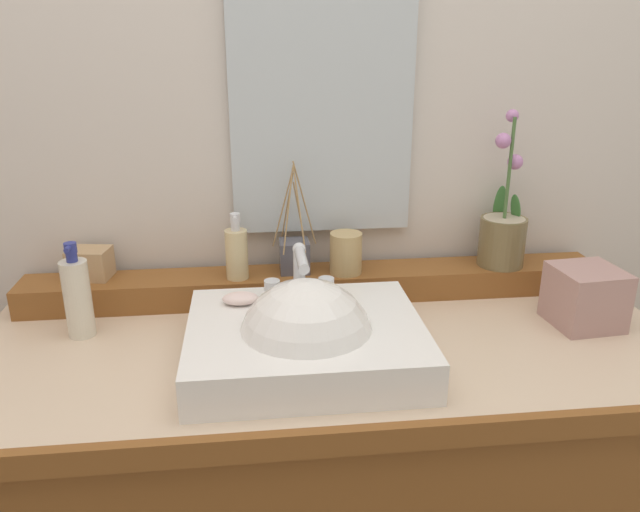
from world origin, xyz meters
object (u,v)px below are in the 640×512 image
Objects in this scene: tissue_box at (585,297)px; soap_bar at (240,298)px; potted_plant at (503,232)px; lotion_bottle at (77,297)px; sink_basin at (306,344)px; tumbler_cup at (346,253)px; reed_diffuser at (294,254)px; soap_dispenser at (237,252)px; trinket_box at (90,263)px.

soap_bar is at bearing 179.12° from tissue_box.
potted_plant is 1.81× the size of lotion_bottle.
tissue_box is at bearing 9.34° from sink_basin.
soap_bar is 0.30m from tumbler_cup.
reed_diffuser is at bearing 178.56° from potted_plant.
reed_diffuser is 0.63m from tissue_box.
sink_basin is 2.90× the size of soap_dispenser.
potted_plant reaches higher than reed_diffuser.
reed_diffuser is 0.47m from lotion_bottle.
sink_basin is 4.60× the size of tumbler_cup.
sink_basin is at bearing -90.49° from reed_diffuser.
soap_bar is at bearing -9.96° from lotion_bottle.
soap_bar is at bearing -121.12° from reed_diffuser.
sink_basin reaches higher than tissue_box.
trinket_box is at bearing 176.41° from tumbler_cup.
soap_bar is 0.39m from trinket_box.
trinket_box is 0.66× the size of tissue_box.
soap_dispenser is at bearing 20.33° from lotion_bottle.
potted_plant is (0.60, 0.19, 0.05)m from soap_bar.
soap_dispenser is at bearing 2.37° from trinket_box.
potted_plant is (0.49, 0.30, 0.10)m from sink_basin.
potted_plant is 0.24m from tissue_box.
soap_bar is at bearing -87.51° from soap_dispenser.
sink_basin reaches higher than tumbler_cup.
reed_diffuser reaches higher than tumbler_cup.
tissue_box is (0.72, -0.18, -0.06)m from soap_dispenser.
soap_bar is at bearing -23.38° from trinket_box.
sink_basin is 0.47m from lotion_bottle.
trinket_box is (-0.45, 0.32, 0.06)m from sink_basin.
trinket_box is at bearing 173.08° from soap_dispenser.
lotion_bottle is at bearing 170.04° from soap_bar.
potted_plant reaches higher than tumbler_cup.
lotion_bottle is (0.01, -0.16, -0.01)m from trinket_box.
reed_diffuser is at bearing 58.88° from soap_bar.
soap_dispenser is 0.24m from tumbler_cup.
reed_diffuser reaches higher than lotion_bottle.
sink_basin is 0.60m from tissue_box.
potted_plant is 3.80× the size of tumbler_cup.
lotion_bottle is (-0.44, 0.16, 0.04)m from sink_basin.
tumbler_cup is 1.09× the size of trinket_box.
potted_plant is 2.74× the size of tissue_box.
sink_basin is 0.17m from soap_bar.
soap_dispenser is 1.59× the size of tumbler_cup.
tumbler_cup is at bearing 0.86° from soap_dispenser.
tumbler_cup is at bearing 36.84° from soap_bar.
potted_plant is at bearing 31.40° from sink_basin.
tumbler_cup reaches higher than soap_bar.
reed_diffuser is 1.95× the size of tissue_box.
potted_plant reaches higher than trinket_box.
sink_basin is at bearing -20.50° from lotion_bottle.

